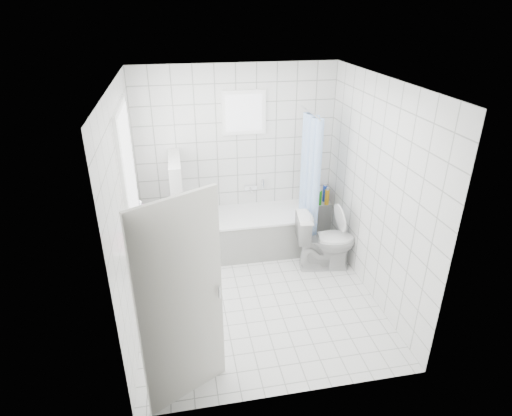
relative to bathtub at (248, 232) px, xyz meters
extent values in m
plane|color=white|center=(-0.08, -1.13, -0.29)|extent=(3.00, 3.00, 0.00)
plane|color=white|center=(-0.08, -1.13, 2.31)|extent=(3.00, 3.00, 0.00)
cube|color=white|center=(-0.08, 0.37, 1.01)|extent=(2.80, 0.02, 2.60)
cube|color=white|center=(-0.08, -2.62, 1.01)|extent=(2.80, 0.02, 2.60)
cube|color=white|center=(-1.48, -1.13, 1.01)|extent=(0.02, 3.00, 2.60)
cube|color=white|center=(1.32, -1.13, 1.01)|extent=(0.02, 3.00, 2.60)
cube|color=white|center=(-1.44, -0.83, 1.31)|extent=(0.01, 0.90, 1.40)
cube|color=white|center=(0.02, 0.33, 1.66)|extent=(0.50, 0.01, 0.50)
cube|color=white|center=(-1.39, -0.83, 0.57)|extent=(0.18, 1.02, 0.08)
cube|color=silver|center=(-0.98, -2.41, 0.71)|extent=(0.72, 0.42, 2.00)
cube|color=white|center=(0.00, 0.00, -0.02)|extent=(1.78, 0.75, 0.55)
cube|color=white|center=(0.00, 0.00, 0.27)|extent=(1.80, 0.77, 0.03)
cube|color=white|center=(-0.96, -0.05, 0.46)|extent=(0.15, 0.85, 1.50)
cube|color=white|center=(1.20, 0.25, -0.02)|extent=(0.40, 0.24, 0.55)
imported|color=silver|center=(0.95, -0.63, 0.11)|extent=(0.84, 0.55, 0.81)
cylinder|color=silver|center=(0.84, -0.03, 1.71)|extent=(0.02, 0.80, 0.02)
cube|color=silver|center=(0.10, 0.33, 0.56)|extent=(0.18, 0.06, 0.06)
imported|color=#34CCEB|center=(-1.38, -1.03, 0.71)|extent=(0.12, 0.12, 0.21)
imported|color=silver|center=(-1.38, -0.88, 0.70)|extent=(0.15, 0.15, 0.18)
imported|color=#D45286|center=(-1.38, -1.20, 0.74)|extent=(0.14, 0.14, 0.27)
imported|color=#CC66BB|center=(-1.38, -0.57, 0.71)|extent=(0.13, 0.13, 0.21)
imported|color=silver|center=(-1.38, -0.71, 0.77)|extent=(0.16, 0.16, 0.33)
cylinder|color=#199719|center=(1.12, 0.18, 0.37)|extent=(0.06, 0.06, 0.22)
cylinder|color=#1538AF|center=(1.24, 0.29, 0.39)|extent=(0.06, 0.06, 0.25)
cylinder|color=red|center=(1.13, 0.28, 0.36)|extent=(0.06, 0.06, 0.21)
cylinder|color=yellow|center=(1.23, 0.17, 0.38)|extent=(0.06, 0.06, 0.24)
camera|label=1|loc=(-0.92, -5.35, 3.01)|focal=30.00mm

